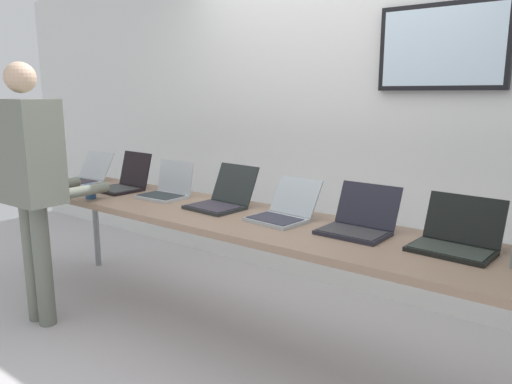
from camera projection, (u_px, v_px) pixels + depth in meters
name	position (u px, v px, depth m)	size (l,w,h in m)	color
ground	(235.00, 338.00, 3.06)	(8.00, 8.00, 0.04)	#B7B3B4
back_wall	(330.00, 121.00, 3.67)	(8.00, 0.11, 2.57)	silver
workbench	(233.00, 222.00, 2.91)	(3.76, 0.70, 0.79)	#8C6F59
laptop_station_0	(85.00, 176.00, 3.94)	(0.34, 0.38, 0.23)	#ADB4B7
laptop_station_1	(124.00, 182.00, 3.63)	(0.34, 0.36, 0.27)	black
laptop_station_2	(167.00, 189.00, 3.37)	(0.32, 0.29, 0.25)	#B0B6BA
laptop_station_3	(222.00, 198.00, 3.07)	(0.36, 0.40, 0.26)	#242828
laptop_station_4	(284.00, 211.00, 2.77)	(0.34, 0.38, 0.22)	#A8B2B7
laptop_station_5	(359.00, 222.00, 2.51)	(0.35, 0.34, 0.24)	#21212C
laptop_station_6	(456.00, 238.00, 2.23)	(0.38, 0.34, 0.24)	black
person	(30.00, 170.00, 3.05)	(0.45, 0.59, 1.69)	slate
coffee_mug	(91.00, 191.00, 3.33)	(0.07, 0.07, 0.10)	#2D5693
paper_sheet	(71.00, 190.00, 3.62)	(0.27, 0.34, 0.00)	white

